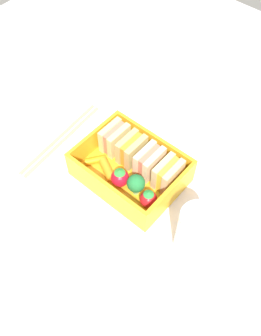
{
  "coord_description": "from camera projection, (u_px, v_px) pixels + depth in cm",
  "views": [
    {
      "loc": [
        23.83,
        -27.78,
        54.94
      ],
      "look_at": [
        0.0,
        0.0,
        2.7
      ],
      "focal_mm": 40.0,
      "sensor_mm": 36.0,
      "label": 1
    }
  ],
  "objects": [
    {
      "name": "folded_napkin",
      "position": [
        73.0,
        251.0,
        0.58
      ],
      "size": [
        12.75,
        9.74,
        0.4
      ],
      "primitive_type": "cube",
      "rotation": [
        0.0,
        0.0,
        -0.05
      ],
      "color": "silver",
      "rests_on": "ground_plane"
    },
    {
      "name": "drinking_glass",
      "position": [
        195.0,
        233.0,
        0.54
      ],
      "size": [
        5.45,
        5.45,
        9.99
      ],
      "primitive_type": "cylinder",
      "color": "silver",
      "rests_on": "ground_plane"
    },
    {
      "name": "bento_tray",
      "position": [
        130.0,
        175.0,
        0.66
      ],
      "size": [
        17.61,
        13.28,
        1.2
      ],
      "primitive_type": "cube",
      "color": "gold",
      "rests_on": "ground_plane"
    },
    {
      "name": "sandwich_center_right",
      "position": [
        168.0,
        174.0,
        0.62
      ],
      "size": [
        3.13,
        5.17,
        4.91
      ],
      "color": "#DDBC85",
      "rests_on": "bento_tray"
    },
    {
      "name": "sandwich_center",
      "position": [
        149.0,
        162.0,
        0.63
      ],
      "size": [
        3.13,
        5.17,
        4.91
      ],
      "color": "beige",
      "rests_on": "bento_tray"
    },
    {
      "name": "sandwich_center_left",
      "position": [
        132.0,
        150.0,
        0.65
      ],
      "size": [
        3.13,
        5.17,
        4.91
      ],
      "color": "tan",
      "rests_on": "bento_tray"
    },
    {
      "name": "bento_rim",
      "position": [
        130.0,
        166.0,
        0.63
      ],
      "size": [
        17.61,
        13.28,
        4.44
      ],
      "color": "gold",
      "rests_on": "bento_tray"
    },
    {
      "name": "carrot_stick_left",
      "position": [
        107.0,
        170.0,
        0.64
      ],
      "size": [
        4.59,
        3.31,
        1.54
      ],
      "primitive_type": "cylinder",
      "rotation": [
        1.57,
        0.0,
        1.11
      ],
      "color": "orange",
      "rests_on": "bento_tray"
    },
    {
      "name": "broccoli_floret",
      "position": [
        136.0,
        184.0,
        0.61
      ],
      "size": [
        3.03,
        3.03,
        4.28
      ],
      "color": "#80C06F",
      "rests_on": "bento_tray"
    },
    {
      "name": "sandwich_left",
      "position": [
        115.0,
        138.0,
        0.66
      ],
      "size": [
        3.13,
        5.17,
        4.91
      ],
      "color": "#DCC681",
      "rests_on": "bento_tray"
    },
    {
      "name": "ground_plane",
      "position": [
        130.0,
        180.0,
        0.67
      ],
      "size": [
        120.0,
        120.0,
        2.0
      ],
      "primitive_type": "cube",
      "color": "silver"
    },
    {
      "name": "strawberry_left",
      "position": [
        119.0,
        177.0,
        0.63
      ],
      "size": [
        3.11,
        3.11,
        3.71
      ],
      "color": "red",
      "rests_on": "bento_tray"
    },
    {
      "name": "chopstick_pair",
      "position": [
        61.0,
        138.0,
        0.71
      ],
      "size": [
        3.6,
        20.78,
        0.7
      ],
      "color": "tan",
      "rests_on": "ground_plane"
    },
    {
      "name": "carrot_stick_far_left",
      "position": [
        95.0,
        160.0,
        0.66
      ],
      "size": [
        3.06,
        3.67,
        1.19
      ],
      "primitive_type": "cylinder",
      "rotation": [
        1.57,
        0.0,
        2.53
      ],
      "color": "orange",
      "rests_on": "bento_tray"
    },
    {
      "name": "strawberry_far_left",
      "position": [
        148.0,
        199.0,
        0.6
      ],
      "size": [
        2.87,
        2.87,
        3.47
      ],
      "color": "red",
      "rests_on": "bento_tray"
    }
  ]
}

